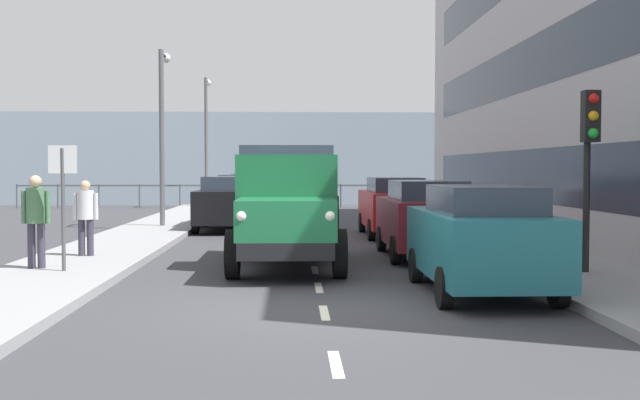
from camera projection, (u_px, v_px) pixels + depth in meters
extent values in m
plane|color=#38383D|center=(309.00, 245.00, 19.95)|extent=(80.00, 80.00, 0.00)
cube|color=gray|center=(491.00, 242.00, 20.12)|extent=(2.46, 38.79, 0.15)
cube|color=gray|center=(125.00, 243.00, 19.78)|extent=(2.46, 38.79, 0.15)
cube|color=silver|center=(336.00, 364.00, 7.90)|extent=(0.12, 1.10, 0.01)
cube|color=silver|center=(324.00, 313.00, 10.69)|extent=(0.12, 1.10, 0.01)
cube|color=silver|center=(319.00, 287.00, 12.93)|extent=(0.12, 1.10, 0.01)
cube|color=silver|center=(315.00, 270.00, 15.15)|extent=(0.12, 1.10, 0.01)
cube|color=silver|center=(311.00, 255.00, 17.77)|extent=(0.12, 1.10, 0.01)
cube|color=silver|center=(309.00, 244.00, 20.24)|extent=(0.12, 1.10, 0.01)
cube|color=silver|center=(307.00, 236.00, 22.69)|extent=(0.12, 1.10, 0.01)
cube|color=silver|center=(305.00, 228.00, 25.56)|extent=(0.12, 1.10, 0.01)
cube|color=silver|center=(304.00, 223.00, 27.80)|extent=(0.12, 1.10, 0.01)
cube|color=silver|center=(303.00, 218.00, 30.77)|extent=(0.12, 1.10, 0.01)
cube|color=silver|center=(302.00, 214.00, 33.71)|extent=(0.12, 1.10, 0.01)
cube|color=silver|center=(301.00, 210.00, 36.40)|extent=(0.12, 1.10, 0.01)
cube|color=#2D3847|center=(528.00, 175.00, 21.03)|extent=(0.08, 23.39, 1.40)
cube|color=#2D3847|center=(530.00, 64.00, 20.90)|extent=(0.08, 23.39, 1.40)
cube|color=#8C9EAD|center=(300.00, 159.00, 42.21)|extent=(80.00, 0.80, 5.00)
cylinder|color=#4C5156|center=(578.00, 195.00, 39.20)|extent=(0.08, 0.08, 1.20)
cylinder|color=#4C5156|center=(538.00, 196.00, 39.13)|extent=(0.08, 0.08, 1.20)
cylinder|color=#4C5156|center=(499.00, 196.00, 39.05)|extent=(0.08, 0.08, 1.20)
cylinder|color=#4C5156|center=(460.00, 196.00, 38.98)|extent=(0.08, 0.08, 1.20)
cylinder|color=#4C5156|center=(420.00, 196.00, 38.91)|extent=(0.08, 0.08, 1.20)
cylinder|color=#4C5156|center=(381.00, 196.00, 38.84)|extent=(0.08, 0.08, 1.20)
cylinder|color=#4C5156|center=(341.00, 196.00, 38.76)|extent=(0.08, 0.08, 1.20)
cylinder|color=#4C5156|center=(301.00, 196.00, 38.69)|extent=(0.08, 0.08, 1.20)
cylinder|color=#4C5156|center=(261.00, 196.00, 38.62)|extent=(0.08, 0.08, 1.20)
cylinder|color=#4C5156|center=(221.00, 196.00, 38.55)|extent=(0.08, 0.08, 1.20)
cylinder|color=#4C5156|center=(180.00, 196.00, 38.48)|extent=(0.08, 0.08, 1.20)
cylinder|color=#4C5156|center=(140.00, 196.00, 38.40)|extent=(0.08, 0.08, 1.20)
cylinder|color=#4C5156|center=(99.00, 196.00, 38.33)|extent=(0.08, 0.08, 1.20)
cylinder|color=#4C5156|center=(58.00, 196.00, 38.26)|extent=(0.08, 0.08, 1.20)
cylinder|color=#4C5156|center=(17.00, 196.00, 38.19)|extent=(0.08, 0.08, 1.20)
cube|color=#4C5156|center=(301.00, 185.00, 38.67)|extent=(28.00, 0.08, 0.08)
cube|color=black|center=(287.00, 237.00, 15.64)|extent=(1.64, 5.60, 0.30)
cube|color=#196038|center=(286.00, 218.00, 13.78)|extent=(1.72, 1.90, 0.70)
cube|color=silver|center=(286.00, 224.00, 12.88)|extent=(1.16, 0.08, 0.56)
sphere|color=white|center=(330.00, 216.00, 12.91)|extent=(0.20, 0.20, 0.20)
sphere|color=white|center=(241.00, 216.00, 12.85)|extent=(0.20, 0.20, 0.20)
cube|color=#196038|center=(287.00, 184.00, 15.26)|extent=(1.93, 1.34, 1.15)
cube|color=#2D3847|center=(287.00, 160.00, 15.24)|extent=(1.78, 1.23, 0.56)
cube|color=#2D2319|center=(287.00, 221.00, 16.98)|extent=(2.10, 2.80, 0.16)
cube|color=black|center=(333.00, 207.00, 17.00)|extent=(0.08, 2.80, 0.56)
cube|color=black|center=(241.00, 207.00, 16.93)|extent=(0.08, 2.80, 0.56)
cylinder|color=black|center=(340.00, 254.00, 14.01)|extent=(0.24, 0.90, 0.90)
cylinder|color=black|center=(233.00, 254.00, 13.94)|extent=(0.24, 0.90, 0.90)
cylinder|color=black|center=(331.00, 238.00, 17.22)|extent=(0.24, 0.90, 0.90)
cylinder|color=black|center=(244.00, 238.00, 17.15)|extent=(0.24, 0.90, 0.90)
cube|color=#1E6670|center=(480.00, 244.00, 12.27)|extent=(1.72, 4.09, 1.00)
cube|color=#2D3847|center=(484.00, 199.00, 12.04)|extent=(1.41, 2.25, 0.42)
cylinder|color=black|center=(416.00, 265.00, 13.53)|extent=(0.18, 0.60, 0.60)
cylinder|color=black|center=(509.00, 265.00, 13.58)|extent=(0.18, 0.60, 0.60)
cylinder|color=black|center=(444.00, 288.00, 10.99)|extent=(0.18, 0.60, 0.60)
cylinder|color=black|center=(558.00, 287.00, 11.05)|extent=(0.18, 0.60, 0.60)
cube|color=maroon|center=(425.00, 222.00, 17.30)|extent=(1.77, 4.07, 1.00)
cube|color=#2D3847|center=(427.00, 190.00, 17.08)|extent=(1.45, 2.24, 0.42)
cylinder|color=black|center=(381.00, 239.00, 18.55)|extent=(0.18, 0.60, 0.60)
cylinder|color=black|center=(451.00, 239.00, 18.62)|extent=(0.18, 0.60, 0.60)
cylinder|color=black|center=(395.00, 250.00, 16.04)|extent=(0.18, 0.60, 0.60)
cylinder|color=black|center=(476.00, 250.00, 16.10)|extent=(0.18, 0.60, 0.60)
cube|color=#B21E1E|center=(394.00, 209.00, 22.70)|extent=(1.69, 4.59, 1.00)
cube|color=#2D3847|center=(395.00, 185.00, 22.47)|extent=(1.38, 2.52, 0.42)
cylinder|color=black|center=(362.00, 222.00, 24.11)|extent=(0.18, 0.60, 0.60)
cylinder|color=black|center=(413.00, 222.00, 24.17)|extent=(0.18, 0.60, 0.60)
cylinder|color=black|center=(371.00, 230.00, 21.27)|extent=(0.18, 0.60, 0.60)
cylinder|color=black|center=(429.00, 230.00, 21.33)|extent=(0.18, 0.60, 0.60)
cube|color=black|center=(227.00, 205.00, 24.77)|extent=(1.73, 4.46, 1.00)
cube|color=#2D3847|center=(227.00, 183.00, 24.94)|extent=(1.42, 2.45, 0.42)
cylinder|color=black|center=(250.00, 224.00, 23.44)|extent=(0.18, 0.60, 0.60)
cylinder|color=black|center=(196.00, 224.00, 23.38)|extent=(0.18, 0.60, 0.60)
cylinder|color=black|center=(255.00, 218.00, 26.20)|extent=(0.18, 0.60, 0.60)
cylinder|color=black|center=(206.00, 218.00, 26.14)|extent=(0.18, 0.60, 0.60)
cube|color=slate|center=(240.00, 198.00, 30.85)|extent=(1.88, 3.95, 1.00)
cube|color=#2D3847|center=(240.00, 180.00, 31.02)|extent=(1.54, 2.17, 0.42)
cylinder|color=black|center=(261.00, 212.00, 29.68)|extent=(0.18, 0.60, 0.60)
cylinder|color=black|center=(214.00, 212.00, 29.61)|extent=(0.18, 0.60, 0.60)
cylinder|color=black|center=(263.00, 209.00, 32.12)|extent=(0.18, 0.60, 0.60)
cylinder|color=black|center=(220.00, 209.00, 32.06)|extent=(0.18, 0.60, 0.60)
cube|color=white|center=(248.00, 193.00, 36.66)|extent=(1.79, 4.30, 1.00)
cube|color=#2D3847|center=(248.00, 178.00, 36.83)|extent=(1.47, 2.36, 0.42)
cylinder|color=black|center=(265.00, 205.00, 35.38)|extent=(0.18, 0.60, 0.60)
cylinder|color=black|center=(227.00, 205.00, 35.32)|extent=(0.18, 0.60, 0.60)
cylinder|color=black|center=(267.00, 202.00, 38.04)|extent=(0.18, 0.60, 0.60)
cylinder|color=black|center=(232.00, 203.00, 37.98)|extent=(0.18, 0.60, 0.60)
cylinder|color=#383342|center=(41.00, 246.00, 14.28)|extent=(0.14, 0.14, 0.83)
cylinder|color=#383342|center=(31.00, 246.00, 14.27)|extent=(0.14, 0.14, 0.83)
cylinder|color=#47724C|center=(36.00, 205.00, 14.24)|extent=(0.34, 0.34, 0.66)
cylinder|color=#47724C|center=(48.00, 207.00, 14.25)|extent=(0.09, 0.09, 0.60)
cylinder|color=#47724C|center=(24.00, 207.00, 14.23)|extent=(0.09, 0.09, 0.60)
sphere|color=tan|center=(35.00, 181.00, 14.22)|extent=(0.22, 0.22, 0.22)
cylinder|color=#383342|center=(90.00, 238.00, 16.30)|extent=(0.14, 0.14, 0.77)
cylinder|color=#383342|center=(82.00, 238.00, 16.30)|extent=(0.14, 0.14, 0.77)
cylinder|color=silver|center=(85.00, 205.00, 16.27)|extent=(0.34, 0.34, 0.61)
cylinder|color=silver|center=(96.00, 206.00, 16.28)|extent=(0.09, 0.09, 0.56)
cylinder|color=silver|center=(75.00, 206.00, 16.27)|extent=(0.09, 0.09, 0.56)
sphere|color=tan|center=(85.00, 185.00, 16.26)|extent=(0.21, 0.21, 0.21)
cylinder|color=black|center=(587.00, 182.00, 13.73)|extent=(0.12, 0.12, 3.20)
cube|color=black|center=(591.00, 116.00, 13.54)|extent=(0.28, 0.24, 0.90)
sphere|color=red|center=(594.00, 98.00, 13.41)|extent=(0.18, 0.18, 0.18)
sphere|color=orange|center=(593.00, 116.00, 13.42)|extent=(0.18, 0.18, 0.18)
sphere|color=green|center=(593.00, 133.00, 13.43)|extent=(0.18, 0.18, 0.18)
cylinder|color=#59595B|center=(162.00, 138.00, 24.74)|extent=(0.16, 0.16, 5.61)
cylinder|color=#59595B|center=(163.00, 55.00, 25.08)|extent=(0.10, 0.90, 0.10)
sphere|color=silver|center=(166.00, 58.00, 25.53)|extent=(0.32, 0.32, 0.32)
cylinder|color=#59595B|center=(206.00, 142.00, 37.56)|extent=(0.16, 0.16, 6.21)
cylinder|color=#59595B|center=(207.00, 81.00, 37.89)|extent=(0.10, 0.90, 0.10)
sphere|color=silver|center=(208.00, 83.00, 38.34)|extent=(0.32, 0.32, 0.32)
cylinder|color=#4C4C4C|center=(63.00, 210.00, 13.87)|extent=(0.07, 0.07, 2.20)
cube|color=silver|center=(62.00, 159.00, 13.84)|extent=(0.50, 0.04, 0.50)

